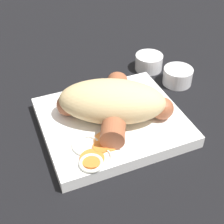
# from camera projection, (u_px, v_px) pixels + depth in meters

# --- Properties ---
(ground_plane) EXTENTS (3.00, 3.00, 0.00)m
(ground_plane) POSITION_uv_depth(u_px,v_px,m) (112.00, 126.00, 0.51)
(ground_plane) COLOR black
(food_tray) EXTENTS (0.22, 0.19, 0.02)m
(food_tray) POSITION_uv_depth(u_px,v_px,m) (112.00, 122.00, 0.51)
(food_tray) COLOR white
(food_tray) RESTS_ON ground_plane
(bread_roll) EXTENTS (0.18, 0.15, 0.06)m
(bread_roll) POSITION_uv_depth(u_px,v_px,m) (112.00, 100.00, 0.48)
(bread_roll) COLOR #DBBC84
(bread_roll) RESTS_ON food_tray
(sausage) EXTENTS (0.17, 0.15, 0.04)m
(sausage) POSITION_uv_depth(u_px,v_px,m) (115.00, 107.00, 0.49)
(sausage) COLOR #9E5638
(sausage) RESTS_ON food_tray
(pickled_veggies) EXTENTS (0.07, 0.07, 0.01)m
(pickled_veggies) POSITION_uv_depth(u_px,v_px,m) (95.00, 152.00, 0.44)
(pickled_veggies) COLOR orange
(pickled_veggies) RESTS_ON food_tray
(condiment_cup_near) EXTENTS (0.06, 0.06, 0.03)m
(condiment_cup_near) POSITION_uv_depth(u_px,v_px,m) (177.00, 77.00, 0.60)
(condiment_cup_near) COLOR white
(condiment_cup_near) RESTS_ON ground_plane
(condiment_cup_far) EXTENTS (0.06, 0.06, 0.03)m
(condiment_cup_far) POSITION_uv_depth(u_px,v_px,m) (149.00, 63.00, 0.64)
(condiment_cup_far) COLOR white
(condiment_cup_far) RESTS_ON ground_plane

